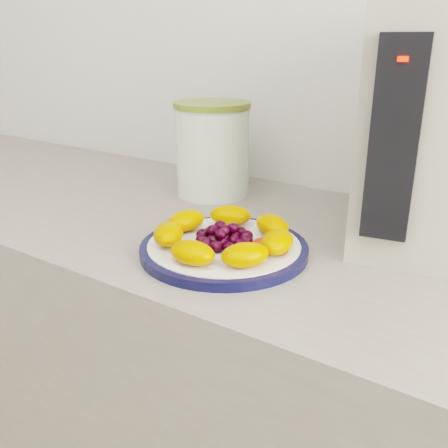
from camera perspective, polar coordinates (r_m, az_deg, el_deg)
The scene contains 10 objects.
counter at distance 1.14m, azimuth 3.33°, elevation -22.27°, with size 3.50×0.60×0.90m, color gray.
cabinet_face at distance 1.16m, azimuth 3.30°, elevation -23.36°, with size 3.48×0.58×0.84m, color brown.
plate_rim at distance 0.79m, azimuth 0.00°, elevation -2.87°, with size 0.27×0.27×0.01m, color #0B0F33.
plate_face at distance 0.79m, azimuth 0.00°, elevation -2.81°, with size 0.24×0.24×0.02m, color white.
canister at distance 1.08m, azimuth -1.32°, elevation 8.21°, with size 0.16×0.16×0.19m, color #426B1D.
canister_lid at distance 1.06m, azimuth -1.36°, elevation 13.46°, with size 0.16×0.16×0.01m, color olive.
appliance_body at distance 0.87m, azimuth 23.43°, elevation 9.81°, with size 0.21×0.30×0.37m, color #A19C8D.
appliance_panel at distance 0.72m, azimuth 18.84°, elevation 8.90°, with size 0.06×0.02×0.28m, color black.
appliance_led at distance 0.69m, azimuth 19.77°, elevation 17.33°, with size 0.01×0.01×0.01m, color #FF0C05.
fruit_plate at distance 0.78m, azimuth 0.21°, elevation -1.24°, with size 0.23×0.23×0.03m.
Camera 1 is at (0.42, 0.48, 1.22)m, focal length 40.00 mm.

